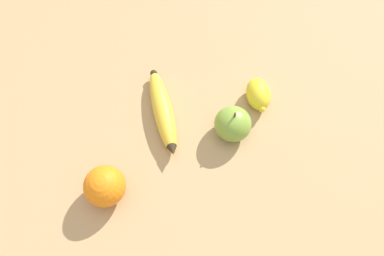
# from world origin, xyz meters

# --- Properties ---
(ground_plane) EXTENTS (3.00, 3.00, 0.00)m
(ground_plane) POSITION_xyz_m (0.00, 0.00, 0.00)
(ground_plane) COLOR tan
(banana) EXTENTS (0.17, 0.17, 0.04)m
(banana) POSITION_xyz_m (-0.04, -0.14, 0.02)
(banana) COLOR gold
(banana) RESTS_ON ground_plane
(orange) EXTENTS (0.08, 0.08, 0.08)m
(orange) POSITION_xyz_m (0.15, -0.14, 0.04)
(orange) COLOR orange
(orange) RESTS_ON ground_plane
(apple) EXTENTS (0.08, 0.08, 0.08)m
(apple) POSITION_xyz_m (-0.09, 0.01, 0.03)
(apple) COLOR olive
(apple) RESTS_ON ground_plane
(lemon) EXTENTS (0.09, 0.09, 0.05)m
(lemon) POSITION_xyz_m (-0.18, 0.02, 0.03)
(lemon) COLOR yellow
(lemon) RESTS_ON ground_plane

